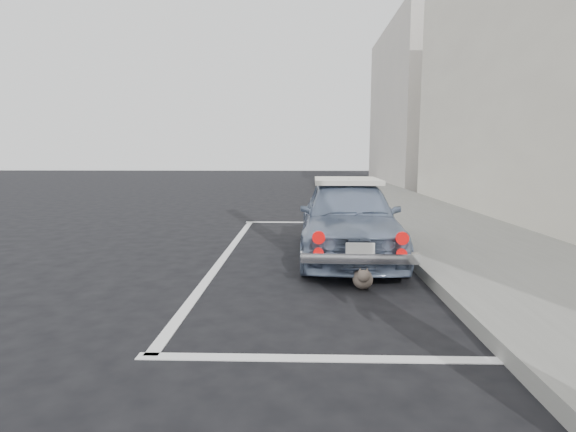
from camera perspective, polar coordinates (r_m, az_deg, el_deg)
name	(u,v)px	position (r m, az deg, el deg)	size (l,w,h in m)	color
ground	(270,333)	(4.10, -2.35, -14.60)	(80.00, 80.00, 0.00)	black
sidewalk	(525,270)	(6.65, 27.87, -6.04)	(2.80, 40.00, 0.15)	slate
building_far	(419,107)	(24.67, 16.34, 13.19)	(3.50, 10.00, 8.00)	beige
pline_rear	(330,359)	(3.64, 5.33, -17.58)	(3.00, 0.12, 0.01)	silver
pline_front	(311,222)	(10.40, 2.88, -0.81)	(3.00, 0.12, 0.01)	silver
pline_side	(225,256)	(7.06, -7.98, -5.02)	(0.12, 7.00, 0.01)	silver
retro_coupe	(348,217)	(6.93, 7.61, -0.11)	(1.52, 3.61, 1.22)	#7485A3
cat	(363,278)	(5.37, 9.48, -7.73)	(0.27, 0.55, 0.29)	#6D5E53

